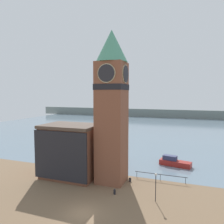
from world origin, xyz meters
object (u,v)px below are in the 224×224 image
Objects in this scene: pier_building at (70,150)px; clock_tower at (112,103)px; boat_near at (174,162)px; mooring_bollard_far at (115,191)px; lamp_post at (156,182)px; mooring_bollard_near at (130,179)px.

clock_tower is at bearing 2.57° from pier_building.
mooring_bollard_far is (-7.02, -15.96, -0.31)m from boat_near.
lamp_post reaches higher than mooring_bollard_far.
clock_tower is 6.25× the size of lamp_post.
boat_near is at bearing 66.26° from mooring_bollard_far.
clock_tower is 19.16m from boat_near.
boat_near is (16.53, 12.06, -3.85)m from pier_building.
clock_tower is 3.83× the size of boat_near.
boat_near is 9.55× the size of mooring_bollard_near.
mooring_bollard_near is at bearing -108.56° from boat_near.
lamp_post is at bearing -46.76° from mooring_bollard_near.
pier_building is (-7.51, -0.34, -8.33)m from clock_tower.
boat_near is at bearing 85.78° from lamp_post.
clock_tower is 12.91m from mooring_bollard_near.
lamp_post is (5.84, -0.08, 2.31)m from mooring_bollard_far.
lamp_post is (15.35, -3.98, -1.85)m from pier_building.
clock_tower is 13.54m from lamp_post.
clock_tower is at bearing -161.13° from mooring_bollard_near.
clock_tower reaches higher than boat_near.
mooring_bollard_far reaches higher than mooring_bollard_near.
mooring_bollard_near is at bearing 7.23° from pier_building.
pier_building reaches higher than boat_near.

